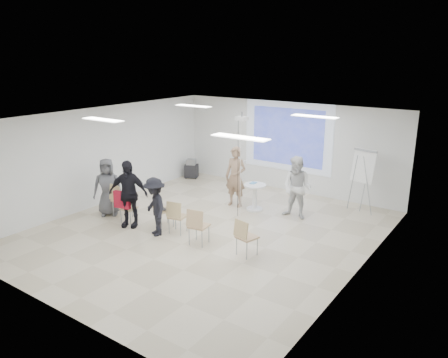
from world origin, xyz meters
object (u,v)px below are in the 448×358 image
Objects in this scene: av_cart at (191,169)px; audience_outer at (107,184)px; chair_right_inner at (197,224)px; player_left at (236,173)px; chair_left_inner at (161,208)px; audience_left at (128,189)px; chair_far_left at (119,198)px; laptop at (165,209)px; chair_center at (176,214)px; audience_mid at (155,203)px; flipchart_easel at (363,167)px; chair_right_far at (245,235)px; player_right at (297,185)px; pedestal_table at (255,195)px; chair_left_mid at (127,206)px.

audience_outer is at bearing -108.26° from av_cart.
player_left is at bearing 96.43° from chair_right_inner.
chair_left_inner is 1.01m from audience_left.
chair_far_left is 2.93× the size of laptop.
chair_far_left is 0.85m from audience_left.
chair_center is 0.63m from audience_mid.
laptop is 1.11m from audience_left.
flipchart_easel is (3.98, 4.11, 0.89)m from laptop.
player_left is 3.52m from chair_right_far.
player_right reaches higher than chair_center.
audience_left is 6.67m from flipchart_easel.
laptop is (-2.63, -2.61, -0.49)m from player_right.
audience_left is at bearing -162.30° from chair_right_far.
pedestal_table is 0.39× the size of audience_left.
audience_mid is at bearing -26.13° from audience_left.
chair_right_inner is at bearing -26.74° from chair_center.
audience_mid is (-1.28, -0.12, 0.31)m from chair_right_inner.
chair_left_inner reaches higher than av_cart.
chair_left_inner reaches higher than laptop.
chair_far_left reaches higher than av_cart.
av_cart is (-0.99, 4.42, -0.26)m from chair_far_left.
pedestal_table is 0.47× the size of audience_mid.
player_right is at bearing 67.52° from chair_left_inner.
player_right is at bearing 5.67° from pedestal_table.
chair_far_left is 2.06m from chair_center.
chair_left_mid is at bearing 128.17° from audience_left.
chair_right_inner reaches higher than chair_center.
audience_mid is (1.19, -0.13, 0.37)m from chair_left_mid.
audience_left is at bearing -37.64° from chair_left_mid.
chair_left_mid is 3.74m from chair_right_far.
pedestal_table is 0.82× the size of chair_far_left.
chair_right_far is at bearing 35.78° from audience_mid.
chair_far_left is 4.54m from av_cart.
player_left is 3.09m from chair_right_inner.
pedestal_table is at bearing 41.53° from chair_left_mid.
chair_far_left is at bearing 170.31° from chair_center.
chair_right_inner is (2.95, -0.17, -0.03)m from chair_far_left.
audience_left is (0.19, -0.10, 0.56)m from chair_left_mid.
audience_outer is (-4.56, -2.89, -0.05)m from player_right.
chair_left_inner is 0.50× the size of audience_outer.
player_left reaches higher than player_right.
player_left is at bearing 140.95° from chair_right_far.
audience_left reaches higher than laptop.
chair_right_inner is at bearing -110.89° from player_right.
chair_far_left reaches higher than chair_center.
flipchart_easel is (3.33, 1.64, 0.35)m from player_left.
chair_center reaches higher than chair_left_mid.
player_right is (1.30, 0.13, 0.53)m from pedestal_table.
player_right is 2.12× the size of chair_left_inner.
audience_outer is 7.37m from flipchart_easel.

